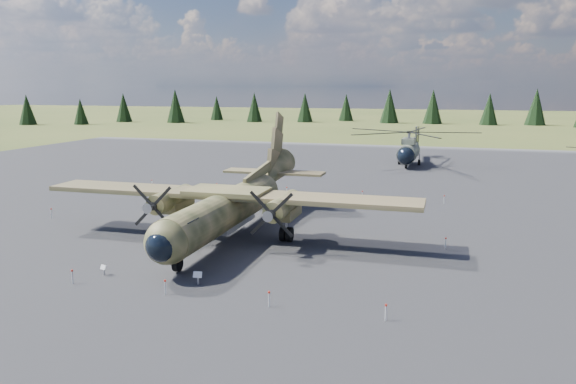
# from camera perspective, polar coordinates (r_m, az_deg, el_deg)

# --- Properties ---
(ground) EXTENTS (500.00, 500.00, 0.00)m
(ground) POSITION_cam_1_polar(r_m,az_deg,el_deg) (44.40, -6.15, -4.05)
(ground) COLOR brown
(ground) RESTS_ON ground
(apron) EXTENTS (120.00, 120.00, 0.04)m
(apron) POSITION_cam_1_polar(r_m,az_deg,el_deg) (53.50, -1.99, -1.46)
(apron) COLOR #56555A
(apron) RESTS_ON ground
(transport_plane) EXTENTS (28.59, 26.03, 9.46)m
(transport_plane) POSITION_cam_1_polar(r_m,az_deg,el_deg) (42.83, -5.67, -0.86)
(transport_plane) COLOR #3C4023
(transport_plane) RESTS_ON ground
(helicopter_near) EXTENTS (20.01, 23.46, 5.02)m
(helicopter_near) POSITION_cam_1_polar(r_m,az_deg,el_deg) (82.22, 12.22, 5.08)
(helicopter_near) COLOR slate
(helicopter_near) RESTS_ON ground
(info_placard_left) EXTENTS (0.45, 0.29, 0.65)m
(info_placard_left) POSITION_cam_1_polar(r_m,az_deg,el_deg) (35.95, -18.24, -7.38)
(info_placard_left) COLOR gray
(info_placard_left) RESTS_ON ground
(info_placard_right) EXTENTS (0.54, 0.30, 0.80)m
(info_placard_right) POSITION_cam_1_polar(r_m,az_deg,el_deg) (32.96, -9.16, -8.43)
(info_placard_right) COLOR gray
(info_placard_right) RESTS_ON ground
(barrier_fence) EXTENTS (33.12, 29.62, 0.85)m
(barrier_fence) POSITION_cam_1_polar(r_m,az_deg,el_deg) (44.39, -6.75, -3.40)
(barrier_fence) COLOR silver
(barrier_fence) RESTS_ON ground
(treeline) EXTENTS (298.78, 303.16, 10.90)m
(treeline) POSITION_cam_1_polar(r_m,az_deg,el_deg) (46.68, -12.27, 2.52)
(treeline) COLOR black
(treeline) RESTS_ON ground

